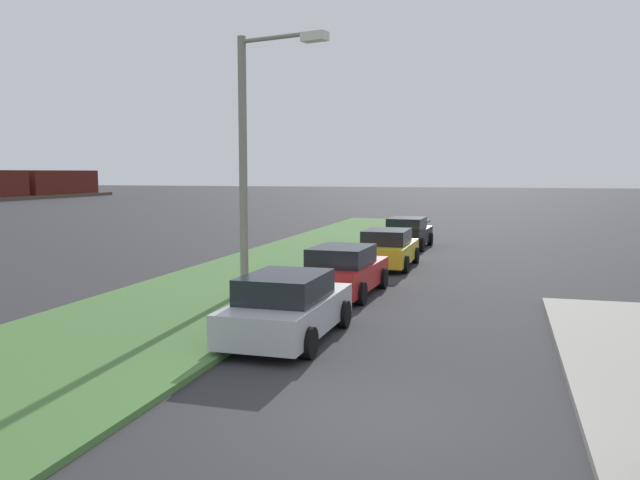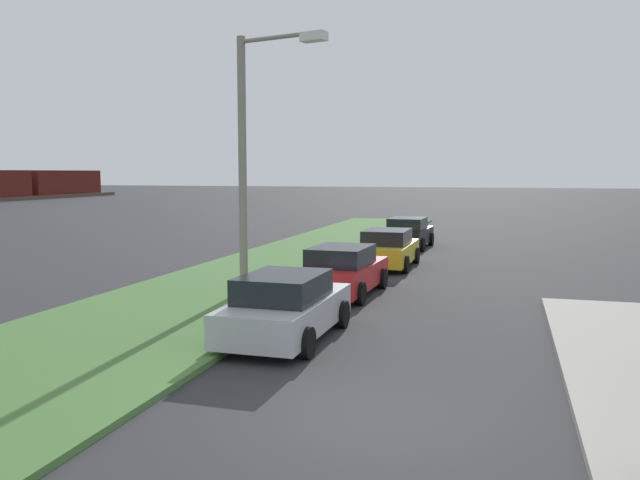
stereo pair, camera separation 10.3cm
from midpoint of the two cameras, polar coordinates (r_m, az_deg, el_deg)
ground at (r=9.80m, az=4.21°, el=-15.90°), size 300.00×300.00×0.00m
grass_median at (r=20.93m, az=-7.64°, el=-3.94°), size 60.00×6.00×0.12m
parked_car_silver at (r=14.24m, az=-3.07°, el=-5.91°), size 4.33×2.08×1.47m
parked_car_red at (r=19.34m, az=1.88°, el=-2.74°), size 4.37×2.16×1.47m
parked_car_yellow at (r=25.03m, az=5.83°, el=-0.78°), size 4.32×2.06×1.47m
parked_car_black at (r=31.62m, az=7.59°, el=0.61°), size 4.37×2.16×1.47m
streetlight at (r=18.88m, az=-6.07°, el=8.19°), size 0.94×2.84×7.50m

